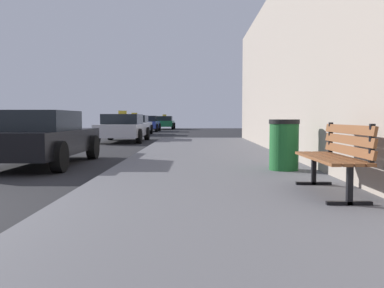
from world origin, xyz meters
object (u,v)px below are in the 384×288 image
Objects in this scene: car_black at (38,137)px; car_silver at (123,128)px; car_white at (135,125)px; car_green at (165,123)px; car_blue at (147,123)px; bench at (337,153)px; trash_bin at (284,145)px.

car_black is 0.94× the size of car_silver.
car_white is at bearing 94.52° from car_silver.
car_silver is 1.08× the size of car_white.
car_silver is at bearing -90.88° from car_green.
car_blue is at bearing 90.62° from car_black.
bench is 0.38× the size of car_black.
car_silver is 14.66m from car_blue.
car_silver is 7.93m from car_white.
trash_bin is 0.23× the size of car_blue.
car_blue is (-0.26, 24.19, -0.00)m from car_black.
car_white is 13.34m from car_green.
car_blue is 1.01× the size of car_green.
car_silver reaches higher than car_black.
car_silver and car_green have the same top height.
car_green is at bearing 82.10° from car_blue.
car_black is at bearing 140.93° from bench.
bench is 0.38× the size of car_white.
bench is at bearing -86.13° from trash_bin.
car_silver is at bearing 113.16° from trash_bin.
trash_bin is 0.22× the size of car_white.
car_blue is at bearing 92.29° from car_silver.
car_white is (-5.74, 21.86, -0.01)m from bench.
bench is at bearing -82.24° from car_green.
trash_bin is 5.66m from car_black.
bench is at bearing -75.29° from car_white.
car_green is at bearing 98.04° from trash_bin.
car_silver and car_white have the same top height.
car_blue is at bearing 101.93° from trash_bin.
car_green is at bearing 85.92° from car_white.
car_green reaches higher than car_blue.
car_white is (-0.30, 17.44, 0.00)m from car_black.
trash_bin is at bearing -21.18° from car_black.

